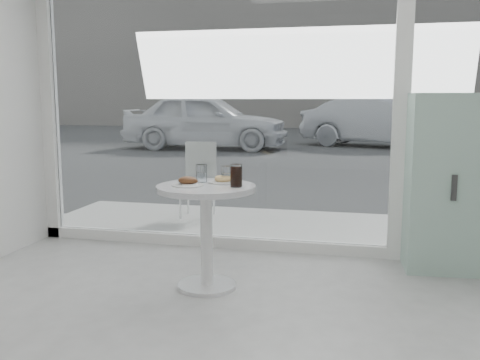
% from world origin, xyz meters
% --- Properties ---
extents(storefront, '(5.00, 0.14, 3.00)m').
position_xyz_m(storefront, '(0.07, 3.00, 1.71)').
color(storefront, white).
rests_on(storefront, ground).
extents(main_table, '(0.72, 0.72, 0.77)m').
position_xyz_m(main_table, '(-0.50, 1.90, 0.55)').
color(main_table, silver).
rests_on(main_table, ground).
extents(patio_deck, '(5.60, 1.60, 0.05)m').
position_xyz_m(patio_deck, '(0.00, 3.80, 0.03)').
color(patio_deck, beige).
rests_on(patio_deck, ground).
extents(street, '(40.00, 24.00, 0.00)m').
position_xyz_m(street, '(0.00, 16.00, -0.00)').
color(street, '#373737').
rests_on(street, ground).
extents(far_building, '(40.00, 2.00, 8.00)m').
position_xyz_m(far_building, '(0.00, 25.00, 4.00)').
color(far_building, gray).
rests_on(far_building, ground).
extents(mint_cabinet, '(0.69, 0.49, 1.44)m').
position_xyz_m(mint_cabinet, '(1.29, 2.77, 0.72)').
color(mint_cabinet, '#91B9A8').
rests_on(mint_cabinet, ground).
extents(patio_chair, '(0.38, 0.38, 0.85)m').
position_xyz_m(patio_chair, '(-1.24, 4.05, 0.53)').
color(patio_chair, silver).
rests_on(patio_chair, patio_deck).
extents(car_white, '(4.58, 1.93, 1.55)m').
position_xyz_m(car_white, '(-3.75, 12.60, 0.77)').
color(car_white, white).
rests_on(car_white, street).
extents(car_silver, '(4.68, 2.80, 1.46)m').
position_xyz_m(car_silver, '(1.00, 14.30, 0.73)').
color(car_silver, '#A2A4A9').
rests_on(car_silver, street).
extents(plate_fritter, '(0.23, 0.23, 0.07)m').
position_xyz_m(plate_fritter, '(-0.62, 1.85, 0.80)').
color(plate_fritter, silver).
rests_on(plate_fritter, main_table).
extents(plate_donut, '(0.22, 0.22, 0.05)m').
position_xyz_m(plate_donut, '(-0.41, 2.04, 0.79)').
color(plate_donut, silver).
rests_on(plate_donut, main_table).
extents(water_tumbler_a, '(0.08, 0.08, 0.13)m').
position_xyz_m(water_tumbler_a, '(-0.58, 2.04, 0.83)').
color(water_tumbler_a, white).
rests_on(water_tumbler_a, main_table).
extents(water_tumbler_b, '(0.08, 0.08, 0.12)m').
position_xyz_m(water_tumbler_b, '(-0.39, 2.06, 0.83)').
color(water_tumbler_b, white).
rests_on(water_tumbler_b, main_table).
extents(cola_glass, '(0.08, 0.08, 0.16)m').
position_xyz_m(cola_glass, '(-0.27, 1.89, 0.85)').
color(cola_glass, white).
rests_on(cola_glass, main_table).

